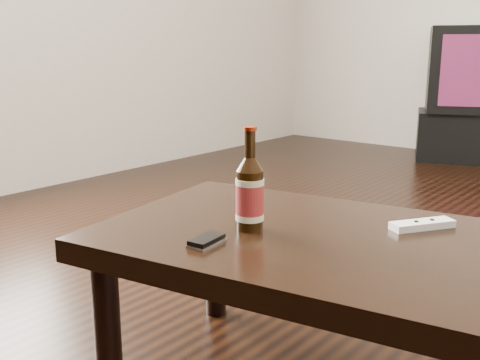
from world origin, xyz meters
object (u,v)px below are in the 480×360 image
Objects in this scene: coffee_table at (335,260)px; phone at (207,241)px; beer_bottle at (250,194)px; remote at (422,225)px.

coffee_table is 12.60× the size of phone.
beer_bottle reaches higher than phone.
remote is at bearing 56.42° from coffee_table.
coffee_table is at bearing 40.62° from phone.
remote reaches higher than coffee_table.
coffee_table is at bearing -90.93° from remote.
phone is (-0.20, -0.22, 0.06)m from coffee_table.
beer_bottle is 0.16m from phone.
beer_bottle is 0.42m from remote.
remote is at bearing 44.31° from phone.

